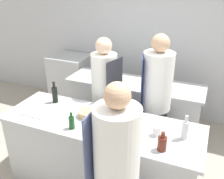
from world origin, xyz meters
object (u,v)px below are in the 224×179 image
object	(u,v)px
bottle_cooking_oil	(72,122)
bowl_prep_small	(88,113)
oven_range	(71,80)
bottle_olive_oil	(55,94)
bottle_wine	(162,143)
bowl_mixing_large	(123,116)
chef_at_pass_far	(155,103)
cup	(157,131)
bottle_vinegar	(185,130)
chef_at_stove	(105,97)

from	to	relation	value
bottle_cooking_oil	bowl_prep_small	bearing A→B (deg)	83.15
oven_range	bottle_olive_oil	distance (m)	1.80
bottle_wine	bottle_cooking_oil	size ratio (longest dim) A/B	1.02
bottle_wine	oven_range	bearing A→B (deg)	138.24
oven_range	bowl_mixing_large	bearing A→B (deg)	-43.42
chef_at_pass_far	cup	xyz separation A→B (m)	(0.19, -0.72, 0.06)
bottle_olive_oil	bottle_wine	bearing A→B (deg)	-16.24
bottle_vinegar	bottle_olive_oil	bearing A→B (deg)	174.24
bottle_wine	bowl_prep_small	size ratio (longest dim) A/B	0.90
chef_at_stove	bowl_prep_small	size ratio (longest dim) A/B	7.72
bottle_olive_oil	bottle_wine	world-z (taller)	bottle_olive_oil
bottle_olive_oil	bottle_cooking_oil	xyz separation A→B (m)	(0.52, -0.44, -0.04)
cup	bowl_prep_small	bearing A→B (deg)	175.76
oven_range	cup	bearing A→B (deg)	-39.80
oven_range	chef_at_pass_far	bearing A→B (deg)	-28.48
chef_at_stove	bottle_cooking_oil	world-z (taller)	chef_at_stove
bottle_cooking_oil	bowl_mixing_large	size ratio (longest dim) A/B	1.01
bottle_vinegar	bottle_cooking_oil	size ratio (longest dim) A/B	1.38
bowl_prep_small	bottle_wine	bearing A→B (deg)	-16.67
bottle_olive_oil	cup	bearing A→B (deg)	-8.83
bottle_olive_oil	chef_at_pass_far	bearing A→B (deg)	22.89
bowl_mixing_large	cup	size ratio (longest dim) A/B	1.87
chef_at_pass_far	oven_range	bearing A→B (deg)	46.24
bottle_wine	bottle_cooking_oil	xyz separation A→B (m)	(-0.97, -0.01, -0.00)
bottle_vinegar	bottle_wine	bearing A→B (deg)	-121.99
bottle_olive_oil	bowl_mixing_large	xyz separation A→B (m)	(0.96, -0.06, -0.08)
bowl_mixing_large	bowl_prep_small	distance (m)	0.42
bottle_cooking_oil	bottle_olive_oil	bearing A→B (deg)	139.33
chef_at_pass_far	bowl_prep_small	xyz separation A→B (m)	(-0.64, -0.66, 0.05)
oven_range	chef_at_pass_far	distance (m)	2.24
bottle_wine	bottle_cooking_oil	world-z (taller)	bottle_wine
chef_at_pass_far	cup	bearing A→B (deg)	179.35
bowl_mixing_large	bottle_vinegar	bearing A→B (deg)	-9.09
oven_range	bottle_olive_oil	world-z (taller)	bottle_olive_oil
oven_range	bowl_mixing_large	size ratio (longest dim) A/B	5.27
bottle_olive_oil	bottle_vinegar	xyz separation A→B (m)	(1.65, -0.17, -0.01)
bottle_olive_oil	bottle_vinegar	bearing A→B (deg)	-5.76
chef_at_pass_far	bottle_vinegar	size ratio (longest dim) A/B	6.76
chef_at_pass_far	bowl_mixing_large	xyz separation A→B (m)	(-0.23, -0.56, 0.05)
bowl_mixing_large	bowl_prep_small	world-z (taller)	bowl_mixing_large
bottle_wine	bowl_mixing_large	size ratio (longest dim) A/B	1.03
bowl_prep_small	cup	bearing A→B (deg)	-4.24
oven_range	bottle_cooking_oil	world-z (taller)	bottle_cooking_oil
bottle_cooking_oil	bowl_mixing_large	xyz separation A→B (m)	(0.44, 0.39, -0.04)
bowl_prep_small	cup	size ratio (longest dim) A/B	2.16
oven_range	bowl_prep_small	size ratio (longest dim) A/B	4.57
bottle_vinegar	cup	bearing A→B (deg)	-169.75
bottle_cooking_oil	bowl_prep_small	xyz separation A→B (m)	(0.04, 0.29, -0.04)
chef_at_stove	bowl_mixing_large	world-z (taller)	chef_at_stove
bottle_olive_oil	bottle_vinegar	distance (m)	1.66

